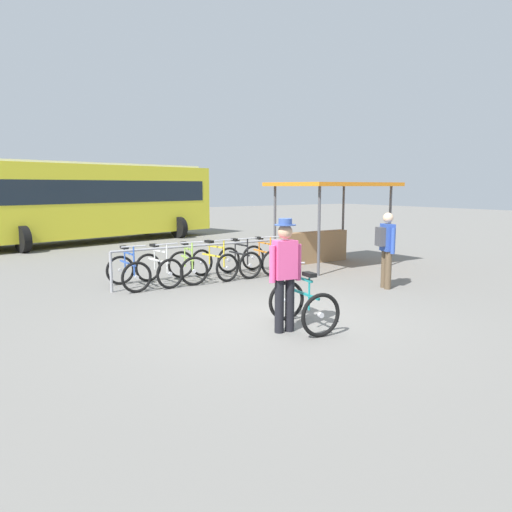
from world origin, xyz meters
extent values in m
plane|color=slate|center=(0.00, 0.00, 0.00)|extent=(80.00, 80.00, 0.00)
cylinder|color=#99999E|center=(-1.54, 3.48, 0.42)|extent=(0.06, 0.06, 0.85)
cylinder|color=#99999E|center=(3.01, 3.44, 0.42)|extent=(0.06, 0.06, 0.85)
cylinder|color=#99999E|center=(0.74, 3.46, 0.85)|extent=(4.55, 0.08, 0.05)
torus|color=black|center=(-1.12, 4.16, 0.33)|extent=(0.66, 0.07, 0.66)
cylinder|color=#B7B7BC|center=(-1.12, 4.16, 0.33)|extent=(0.08, 0.06, 0.08)
torus|color=black|center=(-1.11, 3.14, 0.33)|extent=(0.66, 0.07, 0.66)
cylinder|color=#B7B7BC|center=(-1.11, 3.14, 0.33)|extent=(0.08, 0.06, 0.08)
cube|color=#2D56B7|center=(-1.12, 3.65, 0.56)|extent=(0.04, 0.92, 0.04)
cube|color=#2D56B7|center=(-1.11, 3.60, 0.78)|extent=(0.04, 0.61, 0.04)
cylinder|color=#2D56B7|center=(-1.12, 3.84, 0.60)|extent=(0.03, 0.03, 0.55)
cube|color=black|center=(-1.12, 3.84, 0.88)|extent=(0.12, 0.24, 0.06)
cylinder|color=#2D56B7|center=(-1.11, 3.26, 0.65)|extent=(0.03, 0.03, 0.63)
cylinder|color=#B7B7BC|center=(-1.11, 3.26, 0.96)|extent=(0.52, 0.03, 0.03)
torus|color=black|center=(-0.47, 4.16, 0.33)|extent=(0.67, 0.15, 0.66)
cylinder|color=#B7B7BC|center=(-0.47, 4.16, 0.33)|extent=(0.09, 0.07, 0.08)
torus|color=black|center=(-0.36, 3.14, 0.33)|extent=(0.67, 0.15, 0.66)
cylinder|color=#B7B7BC|center=(-0.36, 3.14, 0.33)|extent=(0.09, 0.07, 0.08)
cube|color=silver|center=(-0.42, 3.65, 0.56)|extent=(0.13, 0.92, 0.04)
cube|color=silver|center=(-0.41, 3.60, 0.78)|extent=(0.10, 0.61, 0.04)
cylinder|color=silver|center=(-0.43, 3.83, 0.60)|extent=(0.03, 0.03, 0.55)
cube|color=black|center=(-0.43, 3.83, 0.88)|extent=(0.14, 0.25, 0.06)
cylinder|color=silver|center=(-0.38, 3.26, 0.65)|extent=(0.03, 0.03, 0.63)
cylinder|color=#B7B7BC|center=(-0.38, 3.26, 0.96)|extent=(0.52, 0.08, 0.03)
torus|color=black|center=(0.36, 4.15, 0.33)|extent=(0.67, 0.19, 0.66)
cylinder|color=#B7B7BC|center=(0.36, 4.15, 0.33)|extent=(0.09, 0.07, 0.08)
torus|color=black|center=(0.21, 3.14, 0.33)|extent=(0.67, 0.19, 0.66)
cylinder|color=#B7B7BC|center=(0.21, 3.14, 0.33)|extent=(0.09, 0.07, 0.08)
cube|color=#9ED14C|center=(0.28, 3.64, 0.56)|extent=(0.17, 0.91, 0.04)
cube|color=#9ED14C|center=(0.28, 3.59, 0.78)|extent=(0.13, 0.61, 0.04)
cylinder|color=#9ED14C|center=(0.31, 3.82, 0.60)|extent=(0.03, 0.03, 0.55)
cube|color=black|center=(0.31, 3.82, 0.88)|extent=(0.15, 0.26, 0.06)
cylinder|color=#9ED14C|center=(0.23, 3.26, 0.65)|extent=(0.03, 0.03, 0.63)
cylinder|color=#B7B7BC|center=(0.23, 3.26, 0.96)|extent=(0.52, 0.10, 0.03)
torus|color=black|center=(0.91, 4.14, 0.33)|extent=(0.67, 0.19, 0.66)
cylinder|color=#B7B7BC|center=(0.91, 4.14, 0.33)|extent=(0.09, 0.07, 0.08)
torus|color=black|center=(1.06, 3.13, 0.33)|extent=(0.67, 0.19, 0.66)
cylinder|color=#B7B7BC|center=(1.06, 3.13, 0.33)|extent=(0.09, 0.07, 0.08)
cube|color=yellow|center=(0.98, 3.64, 0.56)|extent=(0.16, 0.91, 0.04)
cube|color=yellow|center=(0.99, 3.59, 0.78)|extent=(0.12, 0.61, 0.04)
cylinder|color=yellow|center=(0.96, 3.82, 0.60)|extent=(0.03, 0.03, 0.55)
cube|color=black|center=(0.96, 3.82, 0.88)|extent=(0.15, 0.25, 0.06)
cylinder|color=yellow|center=(1.04, 3.25, 0.65)|extent=(0.03, 0.03, 0.63)
cylinder|color=#B7B7BC|center=(1.04, 3.25, 0.96)|extent=(0.52, 0.10, 0.03)
torus|color=black|center=(1.68, 4.14, 0.33)|extent=(0.66, 0.07, 0.66)
cylinder|color=#B7B7BC|center=(1.68, 4.14, 0.33)|extent=(0.08, 0.06, 0.08)
torus|color=black|center=(1.69, 3.12, 0.33)|extent=(0.66, 0.07, 0.66)
cylinder|color=#B7B7BC|center=(1.69, 3.12, 0.33)|extent=(0.08, 0.06, 0.08)
cube|color=black|center=(1.68, 3.63, 0.56)|extent=(0.04, 0.92, 0.04)
cube|color=black|center=(1.68, 3.58, 0.78)|extent=(0.04, 0.61, 0.04)
cylinder|color=black|center=(1.68, 3.82, 0.60)|extent=(0.03, 0.03, 0.55)
cube|color=black|center=(1.68, 3.82, 0.88)|extent=(0.12, 0.24, 0.06)
cylinder|color=black|center=(1.69, 3.25, 0.65)|extent=(0.03, 0.03, 0.63)
cylinder|color=#B7B7BC|center=(1.69, 3.25, 0.96)|extent=(0.52, 0.03, 0.03)
torus|color=black|center=(2.43, 4.14, 0.33)|extent=(0.66, 0.14, 0.66)
cylinder|color=#B7B7BC|center=(2.43, 4.14, 0.33)|extent=(0.08, 0.07, 0.08)
torus|color=black|center=(2.34, 3.12, 0.33)|extent=(0.66, 0.14, 0.66)
cylinder|color=#B7B7BC|center=(2.34, 3.12, 0.33)|extent=(0.08, 0.07, 0.08)
cube|color=orange|center=(2.38, 3.63, 0.56)|extent=(0.11, 0.92, 0.04)
cube|color=orange|center=(2.38, 3.58, 0.78)|extent=(0.09, 0.61, 0.04)
cylinder|color=orange|center=(2.40, 3.81, 0.60)|extent=(0.03, 0.03, 0.55)
cube|color=black|center=(2.40, 3.81, 0.88)|extent=(0.14, 0.25, 0.06)
cylinder|color=orange|center=(2.35, 3.24, 0.65)|extent=(0.03, 0.03, 0.63)
cylinder|color=#B7B7BC|center=(2.35, 3.24, 0.96)|extent=(0.52, 0.07, 0.03)
torus|color=black|center=(0.08, -1.26, 0.33)|extent=(0.66, 0.15, 0.66)
cylinder|color=#B7B7BC|center=(0.08, -1.26, 0.33)|extent=(0.09, 0.07, 0.08)
torus|color=black|center=(0.22, -0.25, 0.33)|extent=(0.66, 0.15, 0.66)
cylinder|color=#B7B7BC|center=(0.22, -0.25, 0.33)|extent=(0.09, 0.07, 0.08)
cube|color=teal|center=(0.15, -0.75, 0.56)|extent=(0.16, 0.91, 0.04)
cube|color=teal|center=(0.16, -0.70, 0.78)|extent=(0.12, 0.61, 0.04)
cylinder|color=teal|center=(0.12, -0.93, 0.60)|extent=(0.03, 0.03, 0.55)
cube|color=black|center=(0.12, -0.93, 0.88)|extent=(0.15, 0.25, 0.06)
cylinder|color=teal|center=(0.20, -0.37, 0.65)|extent=(0.03, 0.03, 0.63)
cylinder|color=#B7B7BC|center=(0.20, -0.37, 0.96)|extent=(0.52, 0.10, 0.03)
cube|color=gray|center=(0.22, -0.23, 0.84)|extent=(0.28, 0.23, 0.22)
ellipsoid|color=beige|center=(0.22, -0.23, 0.94)|extent=(0.20, 0.18, 0.16)
sphere|color=beige|center=(0.23, -0.14, 1.04)|extent=(0.11, 0.11, 0.11)
cylinder|color=black|center=(-0.12, -0.77, 0.41)|extent=(0.14, 0.14, 0.82)
cylinder|color=black|center=(-0.29, -0.74, 0.41)|extent=(0.14, 0.14, 0.82)
cube|color=#E54C8C|center=(-0.20, -0.75, 1.11)|extent=(0.36, 0.25, 0.58)
cylinder|color=#E54C8C|center=(0.01, -0.80, 1.06)|extent=(0.09, 0.09, 0.55)
cylinder|color=#E54C8C|center=(-0.43, -0.74, 1.06)|extent=(0.09, 0.09, 0.55)
sphere|color=tan|center=(-0.20, -0.75, 1.53)|extent=(0.22, 0.22, 0.22)
cylinder|color=#334C8C|center=(-0.20, -0.75, 1.63)|extent=(0.32, 0.32, 0.02)
cylinder|color=#334C8C|center=(-0.20, -0.75, 1.68)|extent=(0.20, 0.20, 0.09)
cylinder|color=brown|center=(3.59, 0.68, 0.41)|extent=(0.14, 0.14, 0.82)
cylinder|color=brown|center=(3.52, 0.51, 0.41)|extent=(0.14, 0.14, 0.82)
cube|color=#2D4CA5|center=(3.55, 0.60, 1.11)|extent=(0.31, 0.39, 0.58)
cylinder|color=#2D4CA5|center=(3.65, 0.79, 1.06)|extent=(0.09, 0.09, 0.55)
cylinder|color=#2D4CA5|center=(3.49, 0.39, 1.06)|extent=(0.09, 0.09, 0.55)
sphere|color=beige|center=(3.55, 0.60, 1.53)|extent=(0.22, 0.22, 0.22)
cube|color=#3F3F44|center=(3.40, 0.66, 1.13)|extent=(0.23, 0.29, 0.40)
cube|color=yellow|center=(0.77, 13.14, 1.65)|extent=(10.31, 4.75, 2.70)
cube|color=#19232D|center=(0.77, 13.14, 2.00)|extent=(9.53, 4.59, 0.84)
cube|color=silver|center=(0.77, 13.14, 3.04)|extent=(9.28, 4.28, 0.08)
cylinder|color=black|center=(-2.10, 11.17, 0.45)|extent=(0.45, 0.93, 0.90)
cylinder|color=black|center=(4.22, 12.68, 0.45)|extent=(0.45, 0.93, 0.90)
cylinder|color=black|center=(3.64, 15.11, 0.45)|extent=(0.45, 0.93, 0.90)
cylinder|color=#4C4C51|center=(3.30, 4.37, 1.10)|extent=(0.07, 0.07, 2.20)
cylinder|color=#4C4C51|center=(5.90, 4.42, 1.10)|extent=(0.07, 0.07, 2.20)
cylinder|color=#4C4C51|center=(3.33, 2.57, 1.10)|extent=(0.07, 0.07, 2.20)
cylinder|color=#4C4C51|center=(5.93, 2.62, 1.10)|extent=(0.07, 0.07, 2.20)
cube|color=orange|center=(4.61, 3.49, 2.25)|extent=(3.15, 2.36, 0.10)
cube|color=olive|center=(4.60, 4.24, 0.45)|extent=(2.35, 0.35, 0.90)
camera|label=1|loc=(-4.53, -6.50, 2.19)|focal=34.20mm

